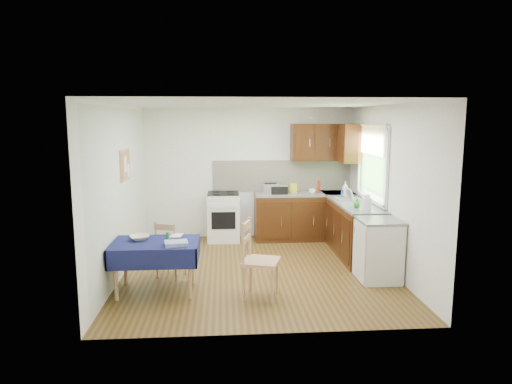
{
  "coord_description": "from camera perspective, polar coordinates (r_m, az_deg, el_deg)",
  "views": [
    {
      "loc": [
        -0.5,
        -6.68,
        2.28
      ],
      "look_at": [
        -0.01,
        0.08,
        1.2
      ],
      "focal_mm": 32.0,
      "sensor_mm": 36.0,
      "label": 1
    }
  ],
  "objects": [
    {
      "name": "worktop_corner",
      "position": [
        8.87,
        10.24,
        -0.17
      ],
      "size": [
        0.6,
        0.6,
        0.04
      ],
      "primitive_type": "cube",
      "color": "slate",
      "rests_on": "base_cabinets"
    },
    {
      "name": "soap_bottle_a",
      "position": [
        8.36,
        11.07,
        0.35
      ],
      "size": [
        0.15,
        0.15,
        0.28
      ],
      "primitive_type": "imported",
      "rotation": [
        0.0,
        0.0,
        0.79
      ],
      "color": "white",
      "rests_on": "worktop_right"
    },
    {
      "name": "window",
      "position": [
        7.81,
        14.33,
        4.15
      ],
      "size": [
        0.04,
        1.48,
        1.26
      ],
      "color": "#2F5C26",
      "rests_on": "wall_right"
    },
    {
      "name": "cup",
      "position": [
        8.6,
        7.03,
        0.07
      ],
      "size": [
        0.16,
        0.16,
        0.1
      ],
      "primitive_type": "imported",
      "rotation": [
        0.0,
        0.0,
        -0.39
      ],
      "color": "white",
      "rests_on": "worktop_back"
    },
    {
      "name": "kettle",
      "position": [
        7.23,
        13.68,
        -1.32
      ],
      "size": [
        0.15,
        0.15,
        0.25
      ],
      "color": "white",
      "rests_on": "worktop_right"
    },
    {
      "name": "sauce_bottle",
      "position": [
        8.72,
        7.86,
        0.67
      ],
      "size": [
        0.06,
        0.06,
        0.24
      ],
      "primitive_type": "cylinder",
      "color": "red",
      "rests_on": "worktop_back"
    },
    {
      "name": "toaster",
      "position": [
        8.57,
        1.8,
        0.43
      ],
      "size": [
        0.27,
        0.17,
        0.21
      ],
      "rotation": [
        0.0,
        0.0,
        -0.12
      ],
      "color": "silver",
      "rests_on": "worktop_back"
    },
    {
      "name": "plate_bowl",
      "position": [
        6.33,
        -14.36,
        -5.56
      ],
      "size": [
        0.33,
        0.33,
        0.06
      ],
      "primitive_type": "imported",
      "rotation": [
        0.0,
        0.0,
        0.35
      ],
      "color": "beige",
      "rests_on": "dining_table"
    },
    {
      "name": "stove",
      "position": [
        8.67,
        -4.09,
        -3.08
      ],
      "size": [
        0.6,
        0.61,
        0.92
      ],
      "color": "white",
      "rests_on": "ground"
    },
    {
      "name": "sandwich_press",
      "position": [
        8.59,
        2.88,
        0.4
      ],
      "size": [
        0.31,
        0.27,
        0.18
      ],
      "rotation": [
        0.0,
        0.0,
        0.43
      ],
      "color": "black",
      "rests_on": "worktop_back"
    },
    {
      "name": "dish_rack",
      "position": [
        8.08,
        11.57,
        -0.79
      ],
      "size": [
        0.42,
        0.32,
        0.2
      ],
      "rotation": [
        0.0,
        0.0,
        -0.38
      ],
      "color": "gray",
      "rests_on": "worktop_right"
    },
    {
      "name": "ceiling",
      "position": [
        6.7,
        0.1,
        10.94
      ],
      "size": [
        4.0,
        4.2,
        0.02
      ],
      "primitive_type": "cube",
      "color": "white",
      "rests_on": "wall_back"
    },
    {
      "name": "book",
      "position": [
        6.44,
        -10.62,
        -5.39
      ],
      "size": [
        0.19,
        0.24,
        0.02
      ],
      "primitive_type": "imported",
      "rotation": [
        0.0,
        0.0,
        -0.15
      ],
      "color": "white",
      "rests_on": "dining_table"
    },
    {
      "name": "wall_front",
      "position": [
        4.72,
        2.0,
        -3.55
      ],
      "size": [
        4.0,
        0.02,
        2.5
      ],
      "primitive_type": "cube",
      "color": "white",
      "rests_on": "ground"
    },
    {
      "name": "spice_jar",
      "position": [
        6.3,
        -10.98,
        -5.36
      ],
      "size": [
        0.05,
        0.05,
        0.09
      ],
      "primitive_type": "cylinder",
      "color": "#268D35",
      "rests_on": "dining_table"
    },
    {
      "name": "chair_near",
      "position": [
        5.91,
        0.14,
        -8.13
      ],
      "size": [
        0.56,
        0.56,
        1.01
      ],
      "rotation": [
        0.0,
        0.0,
        1.28
      ],
      "color": "tan",
      "rests_on": "ground"
    },
    {
      "name": "corkboard",
      "position": [
        7.17,
        -16.03,
        3.25
      ],
      "size": [
        0.04,
        0.62,
        0.47
      ],
      "color": "tan",
      "rests_on": "wall_left"
    },
    {
      "name": "chair_far",
      "position": [
        6.75,
        -10.73,
        -6.88
      ],
      "size": [
        0.49,
        0.49,
        0.84
      ],
      "rotation": [
        0.0,
        0.0,
        2.73
      ],
      "color": "tan",
      "rests_on": "ground"
    },
    {
      "name": "splashback",
      "position": [
        8.91,
        3.28,
        2.08
      ],
      "size": [
        2.7,
        0.02,
        0.6
      ],
      "primitive_type": "cube",
      "color": "white",
      "rests_on": "wall_back"
    },
    {
      "name": "base_cabinets",
      "position": [
        8.36,
        8.79,
        -3.84
      ],
      "size": [
        1.9,
        2.3,
        0.86
      ],
      "color": "black",
      "rests_on": "ground"
    },
    {
      "name": "soap_bottle_c",
      "position": [
        7.37,
        12.51,
        -1.36
      ],
      "size": [
        0.12,
        0.12,
        0.15
      ],
      "primitive_type": "imported",
      "rotation": [
        0.0,
        0.0,
        3.17
      ],
      "color": "#227E25",
      "rests_on": "worktop_right"
    },
    {
      "name": "tea_towel",
      "position": [
        5.97,
        -9.93,
        -6.34
      ],
      "size": [
        0.32,
        0.27,
        0.05
      ],
      "primitive_type": "cube",
      "rotation": [
        0.0,
        0.0,
        0.17
      ],
      "color": "navy",
      "rests_on": "dining_table"
    },
    {
      "name": "wall_left",
      "position": [
        6.92,
        -16.64,
        0.12
      ],
      "size": [
        0.02,
        4.2,
        2.5
      ],
      "primitive_type": "cube",
      "color": "silver",
      "rests_on": "ground"
    },
    {
      "name": "floor",
      "position": [
        7.08,
        0.1,
        -9.74
      ],
      "size": [
        4.2,
        4.2,
        0.0
      ],
      "primitive_type": "plane",
      "color": "#4A3113",
      "rests_on": "ground"
    },
    {
      "name": "wall_back",
      "position": [
        8.85,
        -0.91,
        2.38
      ],
      "size": [
        4.0,
        0.02,
        2.5
      ],
      "primitive_type": "cube",
      "color": "white",
      "rests_on": "ground"
    },
    {
      "name": "yellow_packet",
      "position": [
        8.74,
        4.68,
        0.52
      ],
      "size": [
        0.15,
        0.12,
        0.17
      ],
      "primitive_type": "cube",
      "rotation": [
        0.0,
        0.0,
        0.32
      ],
      "color": "yellow",
      "rests_on": "worktop_back"
    },
    {
      "name": "upper_cabinets",
      "position": [
        8.73,
        9.3,
        6.12
      ],
      "size": [
        1.2,
        0.85,
        0.7
      ],
      "color": "black",
      "rests_on": "wall_back"
    },
    {
      "name": "dining_table",
      "position": [
        6.22,
        -12.45,
        -7.03
      ],
      "size": [
        1.13,
        0.77,
        0.68
      ],
      "rotation": [
        0.0,
        0.0,
        0.39
      ],
      "color": "#111944",
      "rests_on": "ground"
    },
    {
      "name": "soap_bottle_b",
      "position": [
        8.37,
        10.97,
        0.06
      ],
      "size": [
        0.1,
        0.1,
        0.19
      ],
      "primitive_type": "imported",
      "rotation": [
        0.0,
        0.0,
        1.79
      ],
      "color": "blue",
      "rests_on": "worktop_right"
    },
    {
      "name": "worktop_back",
      "position": [
        8.73,
        6.1,
        -0.22
      ],
      "size": [
        1.9,
        0.6,
        0.04
      ],
      "primitive_type": "cube",
      "color": "slate",
      "rests_on": "base_cabinets"
    },
    {
      "name": "fridge",
      "position": [
        6.77,
        15.08,
        -7.03
      ],
      "size": [
        0.58,
        0.6,
        0.89
      ],
      "color": "white",
      "rests_on": "ground"
    },
    {
      "name": "wall_right",
      "position": [
        7.21,
        16.17,
        0.48
      ],
      "size": [
        0.02,
        4.2,
        2.5
      ],
      "primitive_type": "cube",
      "color": "white",
      "rests_on": "ground"
    },
    {
      "name": "worktop_right",
      "position": [
        7.78,
        12.32,
        -1.52
      ],
      "size": [
        0.6,
        1.7,
        0.04
      ],
      "primitive_type": "cube",
      "color": "slate",
      "rests_on": "base_cabinets"
    }
  ]
}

